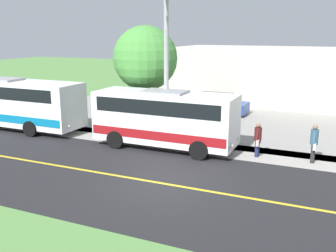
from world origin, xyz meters
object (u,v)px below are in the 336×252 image
(parked_car_near, at_px, (216,104))
(commercial_building, at_px, (301,75))
(pedestrian_with_bags, at_px, (314,142))
(tree_curbside, at_px, (145,59))
(shuttle_bus_front, at_px, (165,117))
(street_light_pole, at_px, (165,60))
(pedestrian_waiting, at_px, (258,139))

(parked_car_near, height_order, commercial_building, commercial_building)
(pedestrian_with_bags, xyz_separation_m, tree_curbside, (-2.38, -9.63, 3.29))
(parked_car_near, bearing_deg, tree_curbside, -21.46)
(shuttle_bus_front, bearing_deg, tree_curbside, -138.92)
(pedestrian_with_bags, height_order, parked_car_near, pedestrian_with_bags)
(shuttle_bus_front, height_order, tree_curbside, tree_curbside)
(shuttle_bus_front, bearing_deg, parked_car_near, -179.55)
(pedestrian_with_bags, relative_size, parked_car_near, 0.40)
(street_light_pole, distance_m, tree_curbside, 3.48)
(parked_car_near, distance_m, commercial_building, 9.34)
(street_light_pole, height_order, tree_curbside, street_light_pole)
(shuttle_bus_front, xyz_separation_m, street_light_pole, (-0.40, -0.15, 2.77))
(parked_car_near, bearing_deg, shuttle_bus_front, 0.45)
(commercial_building, bearing_deg, parked_car_near, -33.33)
(pedestrian_waiting, xyz_separation_m, commercial_building, (-16.52, 0.38, 1.34))
(shuttle_bus_front, height_order, parked_car_near, shuttle_bus_front)
(tree_curbside, distance_m, commercial_building, 16.03)
(street_light_pole, xyz_separation_m, parked_car_near, (-8.83, 0.08, -3.69))
(shuttle_bus_front, relative_size, pedestrian_with_bags, 4.14)
(street_light_pole, distance_m, parked_car_near, 9.57)
(pedestrian_with_bags, distance_m, street_light_pole, 8.01)
(tree_curbside, bearing_deg, pedestrian_waiting, 70.64)
(tree_curbside, xyz_separation_m, commercial_building, (-14.00, 7.54, -2.04))
(tree_curbside, height_order, commercial_building, tree_curbside)
(shuttle_bus_front, height_order, pedestrian_with_bags, shuttle_bus_front)
(shuttle_bus_front, xyz_separation_m, parked_car_near, (-9.23, -0.07, -0.92))
(commercial_building, bearing_deg, pedestrian_waiting, -1.30)
(pedestrian_with_bags, relative_size, commercial_building, 0.08)
(parked_car_near, bearing_deg, pedestrian_waiting, 27.97)
(parked_car_near, xyz_separation_m, tree_curbside, (6.30, -2.48, 3.56))
(pedestrian_waiting, distance_m, parked_car_near, 9.99)
(pedestrian_with_bags, bearing_deg, shuttle_bus_front, -85.61)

